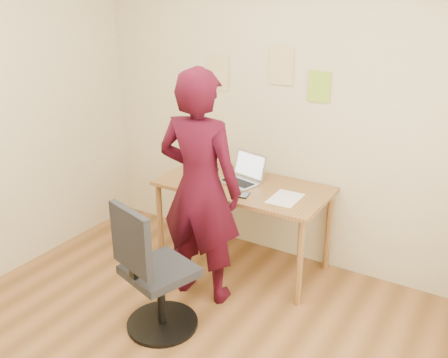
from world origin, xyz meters
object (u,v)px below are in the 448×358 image
Objects in this scene: laptop at (243,176)px; person at (200,188)px; office_chair at (152,278)px; phone at (245,195)px; desk at (243,194)px.

person reaches higher than laptop.
office_chair is at bearing -78.99° from laptop.
phone is 0.98m from office_chair.
office_chair is at bearing -94.72° from desk.
desk is 10.77× the size of phone.
office_chair is 0.73m from person.
person is at bearing -130.33° from phone.
laptop is at bearing 104.50° from office_chair.
person reaches higher than office_chair.
phone is at bearing -43.87° from laptop.
office_chair is (-0.05, -1.15, -0.37)m from laptop.
desk is at bearing 102.38° from office_chair.
laptop reaches higher than phone.
laptop is at bearing 125.09° from desk.
person is (0.03, 0.55, 0.47)m from office_chair.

